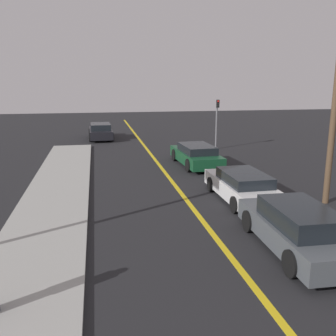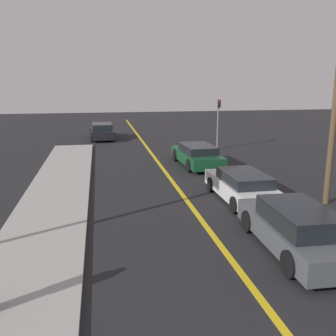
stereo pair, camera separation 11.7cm
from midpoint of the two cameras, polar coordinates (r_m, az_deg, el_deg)
name	(u,v)px [view 2 (the right image)]	position (r m, az deg, el deg)	size (l,w,h in m)	color
road_center_line	(172,180)	(18.38, 0.75, -1.90)	(0.20, 60.00, 0.01)	gold
sidewalk_left	(51,210)	(14.69, -17.14, -6.13)	(2.69, 28.77, 0.13)	#9E9E99
car_near_right_lane	(295,229)	(11.36, 19.09, -8.76)	(1.96, 4.76, 1.38)	#4C5156
car_ahead_center	(242,186)	(15.49, 11.44, -2.75)	(1.89, 4.65, 1.21)	silver
car_far_distant	(197,155)	(21.57, 4.59, 1.99)	(2.14, 4.86, 1.23)	#144728
car_parked_left_lot	(102,131)	(32.06, -9.88, 5.54)	(2.03, 4.72, 1.32)	black
traffic_light	(218,119)	(26.78, 7.78, 7.47)	(0.18, 0.40, 3.51)	slate
utility_pole	(334,117)	(15.66, 24.19, 7.10)	(0.24, 0.24, 6.87)	brown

